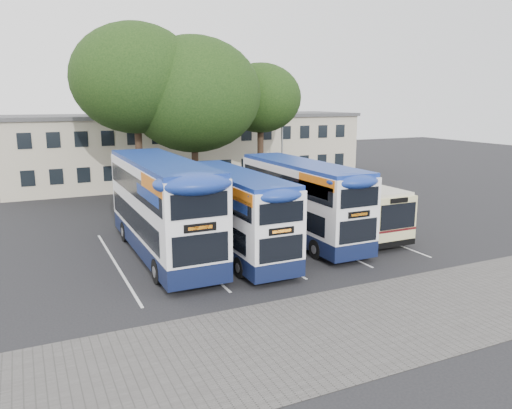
{
  "coord_description": "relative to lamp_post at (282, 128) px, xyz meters",
  "views": [
    {
      "loc": [
        -14.28,
        -17.75,
        7.52
      ],
      "look_at": [
        -3.55,
        5.0,
        2.2
      ],
      "focal_mm": 35.0,
      "sensor_mm": 36.0,
      "label": 1
    }
  ],
  "objects": [
    {
      "name": "ground",
      "position": [
        -6.0,
        -19.97,
        -5.08
      ],
      "size": [
        120.0,
        120.0,
        0.0
      ],
      "primitive_type": "plane",
      "color": "black",
      "rests_on": "ground"
    },
    {
      "name": "paving_strip",
      "position": [
        -8.0,
        -24.97,
        -5.08
      ],
      "size": [
        40.0,
        6.0,
        0.01
      ],
      "primitive_type": "cube",
      "color": "#595654",
      "rests_on": "ground"
    },
    {
      "name": "bay_lines",
      "position": [
        -9.75,
        -14.97,
        -5.08
      ],
      "size": [
        14.12,
        11.0,
        0.01
      ],
      "color": "silver",
      "rests_on": "ground"
    },
    {
      "name": "depot_building",
      "position": [
        -6.0,
        7.02,
        -1.93
      ],
      "size": [
        32.4,
        8.4,
        6.2
      ],
      "color": "beige",
      "rests_on": "ground"
    },
    {
      "name": "lamp_post",
      "position": [
        0.0,
        0.0,
        0.0
      ],
      "size": [
        0.25,
        1.05,
        9.06
      ],
      "color": "gray",
      "rests_on": "ground"
    },
    {
      "name": "tree_left",
      "position": [
        -12.75,
        -2.42,
        3.81
      ],
      "size": [
        8.81,
        8.81,
        12.65
      ],
      "color": "black",
      "rests_on": "ground"
    },
    {
      "name": "tree_mid",
      "position": [
        -8.81,
        -2.94,
        2.75
      ],
      "size": [
        9.64,
        9.64,
        11.94
      ],
      "color": "black",
      "rests_on": "ground"
    },
    {
      "name": "tree_right",
      "position": [
        -2.8,
        -1.52,
        2.5
      ],
      "size": [
        6.39,
        6.39,
        10.33
      ],
      "color": "black",
      "rests_on": "ground"
    },
    {
      "name": "bus_dd_left",
      "position": [
        -14.37,
        -14.51,
        -2.48
      ],
      "size": [
        2.75,
        11.34,
        4.73
      ],
      "color": "#10183A",
      "rests_on": "ground"
    },
    {
      "name": "bus_dd_mid",
      "position": [
        -11.16,
        -15.83,
        -2.83
      ],
      "size": [
        2.39,
        9.84,
        4.1
      ],
      "color": "#10183A",
      "rests_on": "ground"
    },
    {
      "name": "bus_dd_right",
      "position": [
        -6.8,
        -14.87,
        -2.75
      ],
      "size": [
        2.47,
        10.17,
        4.24
      ],
      "color": "#10183A",
      "rests_on": "ground"
    },
    {
      "name": "bus_single",
      "position": [
        -3.69,
        -14.06,
        -3.43
      ],
      "size": [
        2.49,
        9.8,
        2.92
      ],
      "color": "beige",
      "rests_on": "ground"
    }
  ]
}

